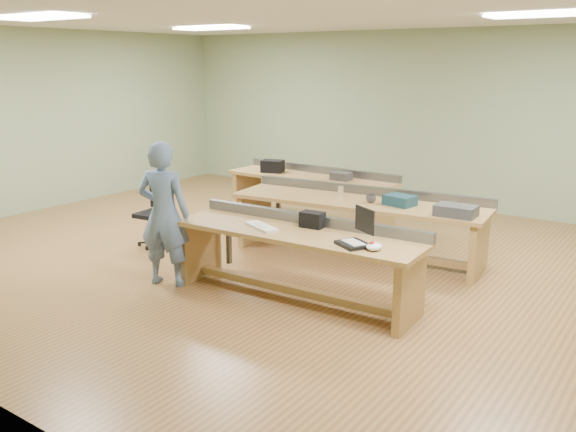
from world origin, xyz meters
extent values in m
plane|color=olive|center=(0.00, 0.00, 0.00)|extent=(10.00, 10.00, 0.00)
plane|color=silver|center=(0.00, 0.00, 3.00)|extent=(10.00, 10.00, 0.00)
cube|color=gray|center=(0.00, 4.00, 1.50)|extent=(10.00, 0.04, 3.00)
cube|color=gray|center=(-5.00, 0.00, 1.50)|extent=(0.04, 8.00, 3.00)
cube|color=white|center=(-2.50, -1.50, 2.97)|extent=(1.20, 0.50, 0.03)
cube|color=white|center=(-2.50, 1.50, 2.97)|extent=(1.20, 0.50, 0.03)
cube|color=white|center=(2.50, 1.50, 2.97)|extent=(1.20, 0.50, 0.03)
cube|color=#B37D4B|center=(0.86, -1.03, 0.72)|extent=(2.79, 0.85, 0.05)
cube|color=#B37D4B|center=(-0.42, -1.09, 0.35)|extent=(0.11, 0.64, 0.70)
cube|color=#B37D4B|center=(2.14, -0.98, 0.35)|extent=(0.11, 0.64, 0.70)
cube|color=#B37D4B|center=(0.86, -1.03, 0.10)|extent=(2.47, 0.20, 0.08)
cube|color=#595C61|center=(0.84, -0.71, 0.81)|extent=(2.77, 0.20, 0.11)
cube|color=#B37D4B|center=(0.69, 0.63, 0.72)|extent=(3.35, 1.23, 0.05)
cube|color=#B37D4B|center=(-0.83, 0.45, 0.35)|extent=(0.17, 0.78, 0.70)
cube|color=#B37D4B|center=(2.22, 0.80, 0.35)|extent=(0.17, 0.78, 0.70)
cube|color=#B37D4B|center=(0.69, 0.63, 0.10)|extent=(2.96, 0.43, 0.08)
cube|color=#595C61|center=(0.65, 1.02, 0.81)|extent=(3.26, 0.45, 0.11)
cube|color=#B37D4B|center=(-0.71, 1.66, 0.72)|extent=(2.76, 0.81, 0.05)
cube|color=#B37D4B|center=(-1.98, 1.70, 0.35)|extent=(0.10, 0.63, 0.70)
cube|color=#B37D4B|center=(0.56, 1.63, 0.35)|extent=(0.10, 0.63, 0.70)
cube|color=#B37D4B|center=(-0.71, 1.66, 0.10)|extent=(2.44, 0.17, 0.08)
cube|color=#595C61|center=(-0.70, 1.99, 0.81)|extent=(2.74, 0.16, 0.11)
imported|color=slate|center=(-0.59, -1.48, 0.82)|extent=(0.70, 0.58, 1.63)
cube|color=black|center=(1.61, -1.14, 0.77)|extent=(0.39, 0.37, 0.03)
cube|color=black|center=(1.67, -1.04, 0.99)|extent=(0.28, 0.16, 0.24)
cube|color=beige|center=(0.49, -1.13, 0.76)|extent=(0.49, 0.32, 0.03)
ellipsoid|color=white|center=(1.83, -1.15, 0.79)|extent=(0.15, 0.18, 0.07)
cube|color=black|center=(0.92, -0.80, 0.83)|extent=(0.26, 0.18, 0.17)
cylinder|color=black|center=(-1.80, -0.55, 0.21)|extent=(0.06, 0.06, 0.42)
cube|color=black|center=(-1.80, -0.55, 0.44)|extent=(0.45, 0.45, 0.06)
cube|color=black|center=(-1.82, -0.36, 0.68)|extent=(0.39, 0.09, 0.37)
cylinder|color=black|center=(-1.80, -0.55, 0.03)|extent=(0.51, 0.51, 0.06)
cube|color=#12323D|center=(1.24, 0.68, 0.81)|extent=(0.39, 0.32, 0.12)
cube|color=#343336|center=(1.99, 0.55, 0.81)|extent=(0.47, 0.31, 0.12)
imported|color=#343336|center=(0.89, 0.60, 0.80)|extent=(0.13, 0.13, 0.10)
cylinder|color=silver|center=(0.39, 0.71, 0.82)|extent=(0.08, 0.08, 0.13)
cube|color=black|center=(-1.40, 1.63, 0.85)|extent=(0.39, 0.33, 0.19)
cube|color=#343336|center=(-0.17, 1.68, 0.81)|extent=(0.29, 0.22, 0.11)
camera|label=1|loc=(4.29, -6.05, 2.46)|focal=38.00mm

